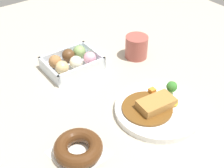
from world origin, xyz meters
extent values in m
plane|color=#B2A893|center=(0.00, 0.00, 0.00)|extent=(1.60, 1.60, 0.00)
cylinder|color=white|center=(-0.06, 0.15, 0.01)|extent=(0.24, 0.24, 0.02)
cylinder|color=brown|center=(-0.03, 0.14, 0.02)|extent=(0.14, 0.14, 0.01)
cube|color=#A87538|center=(-0.05, 0.15, 0.04)|extent=(0.11, 0.07, 0.02)
cylinder|color=white|center=(-0.10, 0.17, 0.02)|extent=(0.06, 0.06, 0.00)
ellipsoid|color=yellow|center=(-0.10, 0.17, 0.03)|extent=(0.03, 0.03, 0.01)
cylinder|color=#8CB766|center=(-0.13, 0.13, 0.03)|extent=(0.01, 0.01, 0.02)
sphere|color=#387A2D|center=(-0.13, 0.13, 0.05)|extent=(0.03, 0.03, 0.03)
cube|color=orange|center=(-0.09, 0.10, 0.03)|extent=(0.02, 0.02, 0.02)
cube|color=silver|center=(0.02, -0.18, 0.01)|extent=(0.18, 0.14, 0.01)
cube|color=silver|center=(-0.06, -0.18, 0.03)|extent=(0.01, 0.14, 0.03)
cube|color=silver|center=(0.11, -0.18, 0.03)|extent=(0.01, 0.14, 0.03)
cube|color=silver|center=(0.02, -0.24, 0.03)|extent=(0.18, 0.01, 0.03)
cube|color=silver|center=(0.02, -0.11, 0.03)|extent=(0.18, 0.01, 0.03)
sphere|color=#84A860|center=(-0.02, -0.20, 0.03)|extent=(0.04, 0.04, 0.04)
sphere|color=brown|center=(0.02, -0.21, 0.03)|extent=(0.04, 0.04, 0.04)
sphere|color=#9E6B3D|center=(0.07, -0.20, 0.03)|extent=(0.04, 0.04, 0.04)
sphere|color=pink|center=(-0.03, -0.15, 0.03)|extent=(0.04, 0.04, 0.04)
sphere|color=#EFE5C6|center=(0.02, -0.15, 0.03)|extent=(0.04, 0.04, 0.04)
sphere|color=#DBB77A|center=(0.07, -0.16, 0.03)|extent=(0.04, 0.04, 0.04)
cube|color=white|center=(0.20, 0.15, 0.00)|extent=(0.13, 0.13, 0.00)
torus|color=#4C2B14|center=(0.20, 0.15, 0.02)|extent=(0.12, 0.12, 0.04)
cylinder|color=#9E4C42|center=(-0.19, -0.11, 0.04)|extent=(0.08, 0.08, 0.08)
camera|label=1|loc=(0.42, 0.58, 0.59)|focal=49.19mm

